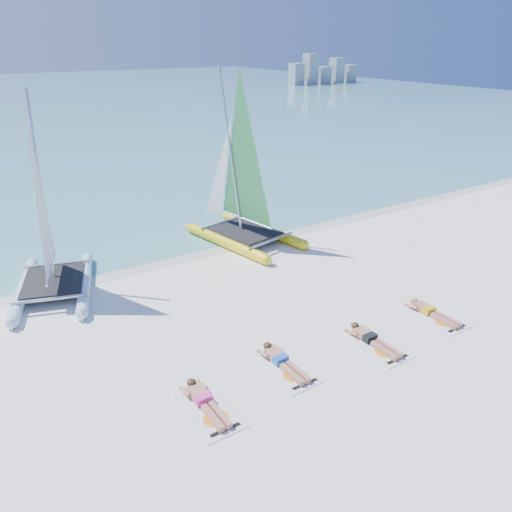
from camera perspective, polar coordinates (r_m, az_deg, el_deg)
The scene contains 13 objects.
ground at distance 14.25m, azimuth -0.39°, elevation -7.72°, with size 140.00×140.00×0.00m, color white.
wet_sand_strip at distance 18.62m, azimuth -9.47°, elevation -0.16°, with size 140.00×1.40×0.01m, color silver.
distant_skyline at distance 94.23m, azimuth 7.60°, elevation 20.13°, with size 14.00×2.00×5.00m.
catamaran_blue at distance 16.58m, azimuth -22.89°, elevation 2.23°, with size 3.49×5.07×6.31m.
catamaran_yellow at distance 19.57m, azimuth -2.29°, elevation 8.03°, with size 3.29×5.51×6.84m.
towel_a at distance 11.39m, azimuth -5.46°, elevation -17.04°, with size 1.00×1.85×0.02m, color white.
sunbather_a at distance 11.45m, azimuth -5.95°, elevation -16.09°, with size 0.37×1.73×0.26m.
towel_b at distance 12.52m, azimuth 3.44°, elevation -12.66°, with size 1.00×1.85×0.02m, color white.
sunbather_b at distance 12.59m, azimuth 2.93°, elevation -11.83°, with size 0.37×1.73×0.26m.
towel_c at distance 13.67m, azimuth 13.53°, elevation -9.90°, with size 1.00×1.85×0.02m, color white.
sunbather_c at distance 13.72m, azimuth 13.00°, elevation -9.17°, with size 0.37×1.73×0.26m.
towel_d at distance 15.43m, azimuth 19.75°, elevation -6.58°, with size 1.00×1.85×0.02m, color white.
sunbather_d at distance 15.47m, azimuth 19.26°, elevation -5.95°, with size 0.37×1.73×0.26m.
Camera 1 is at (-6.48, -10.30, 7.42)m, focal length 35.00 mm.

